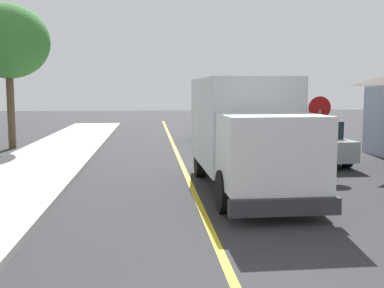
{
  "coord_description": "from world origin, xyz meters",
  "views": [
    {
      "loc": [
        -1.23,
        -4.13,
        2.87
      ],
      "look_at": [
        -0.08,
        8.27,
        1.4
      ],
      "focal_mm": 43.36,
      "sensor_mm": 36.0,
      "label": 1
    }
  ],
  "objects_px": {
    "parked_van_across": "(313,142)",
    "box_truck": "(245,128)",
    "street_tree_down_block": "(8,42)",
    "parked_car_near": "(240,140)",
    "stop_sign": "(319,120)",
    "parked_car_mid": "(211,127)"
  },
  "relations": [
    {
      "from": "box_truck",
      "to": "parked_van_across",
      "type": "height_order",
      "value": "box_truck"
    },
    {
      "from": "stop_sign",
      "to": "parked_van_across",
      "type": "bearing_deg",
      "value": 74.31
    },
    {
      "from": "parked_car_near",
      "to": "stop_sign",
      "type": "bearing_deg",
      "value": -61.82
    },
    {
      "from": "parked_van_across",
      "to": "street_tree_down_block",
      "type": "height_order",
      "value": "street_tree_down_block"
    },
    {
      "from": "box_truck",
      "to": "street_tree_down_block",
      "type": "distance_m",
      "value": 14.25
    },
    {
      "from": "parked_car_mid",
      "to": "parked_van_across",
      "type": "bearing_deg",
      "value": -69.28
    },
    {
      "from": "box_truck",
      "to": "parked_car_near",
      "type": "relative_size",
      "value": 1.63
    },
    {
      "from": "street_tree_down_block",
      "to": "parked_car_near",
      "type": "bearing_deg",
      "value": -22.24
    },
    {
      "from": "parked_car_near",
      "to": "parked_van_across",
      "type": "distance_m",
      "value": 2.97
    },
    {
      "from": "box_truck",
      "to": "parked_car_mid",
      "type": "distance_m",
      "value": 12.59
    },
    {
      "from": "parked_van_across",
      "to": "stop_sign",
      "type": "xyz_separation_m",
      "value": [
        -0.68,
        -2.42,
        1.06
      ]
    },
    {
      "from": "parked_car_near",
      "to": "stop_sign",
      "type": "relative_size",
      "value": 1.68
    },
    {
      "from": "box_truck",
      "to": "stop_sign",
      "type": "distance_m",
      "value": 3.7
    },
    {
      "from": "stop_sign",
      "to": "street_tree_down_block",
      "type": "bearing_deg",
      "value": 147.29
    },
    {
      "from": "box_truck",
      "to": "stop_sign",
      "type": "xyz_separation_m",
      "value": [
        3.02,
        2.15,
        0.09
      ]
    },
    {
      "from": "parked_car_mid",
      "to": "parked_van_across",
      "type": "relative_size",
      "value": 0.99
    },
    {
      "from": "box_truck",
      "to": "parked_car_near",
      "type": "xyz_separation_m",
      "value": [
        1.02,
        5.87,
        -0.97
      ]
    },
    {
      "from": "box_truck",
      "to": "street_tree_down_block",
      "type": "height_order",
      "value": "street_tree_down_block"
    },
    {
      "from": "parked_car_near",
      "to": "stop_sign",
      "type": "xyz_separation_m",
      "value": [
        1.99,
        -3.72,
        1.06
      ]
    },
    {
      "from": "parked_van_across",
      "to": "box_truck",
      "type": "bearing_deg",
      "value": -129.0
    },
    {
      "from": "parked_car_mid",
      "to": "street_tree_down_block",
      "type": "height_order",
      "value": "street_tree_down_block"
    },
    {
      "from": "box_truck",
      "to": "street_tree_down_block",
      "type": "relative_size",
      "value": 1.04
    }
  ]
}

